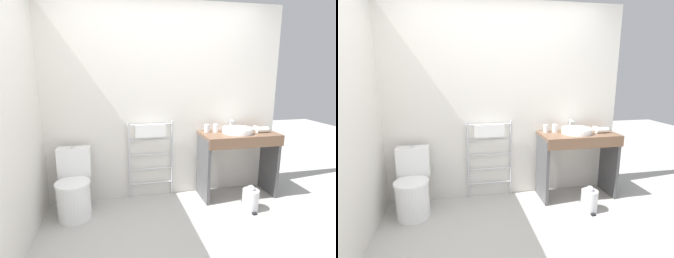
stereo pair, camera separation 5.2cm
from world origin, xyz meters
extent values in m
cube|color=silver|center=(0.00, 1.44, 1.23)|extent=(3.15, 0.12, 2.47)
cube|color=silver|center=(-1.52, 0.69, 1.23)|extent=(0.12, 2.05, 2.47)
cylinder|color=white|center=(-1.11, 0.99, 0.21)|extent=(0.37, 0.37, 0.41)
cylinder|color=white|center=(-1.11, 0.99, 0.42)|extent=(0.38, 0.38, 0.02)
cube|color=white|center=(-1.11, 1.23, 0.59)|extent=(0.37, 0.15, 0.35)
cylinder|color=silver|center=(-1.11, 1.23, 0.77)|extent=(0.05, 0.05, 0.01)
cylinder|color=silver|center=(-0.46, 1.35, 0.51)|extent=(0.02, 0.02, 1.01)
cylinder|color=silver|center=(0.10, 1.35, 0.51)|extent=(0.02, 0.02, 1.01)
cylinder|color=silver|center=(-0.18, 1.35, 0.18)|extent=(0.56, 0.02, 0.02)
cylinder|color=silver|center=(-0.18, 1.35, 0.38)|extent=(0.56, 0.02, 0.02)
cylinder|color=silver|center=(-0.18, 1.35, 0.58)|extent=(0.56, 0.02, 0.02)
cylinder|color=silver|center=(-0.18, 1.35, 0.78)|extent=(0.56, 0.02, 0.02)
cylinder|color=silver|center=(-0.18, 1.35, 0.97)|extent=(0.56, 0.02, 0.02)
cube|color=white|center=(-0.18, 1.32, 0.90)|extent=(0.38, 0.04, 0.17)
cube|color=brown|center=(0.94, 1.14, 0.84)|extent=(0.98, 0.48, 0.03)
cube|color=brown|center=(0.94, 0.91, 0.77)|extent=(0.98, 0.02, 0.10)
cube|color=#4C4C4F|center=(0.47, 1.14, 0.41)|extent=(0.04, 0.41, 0.82)
cube|color=#4C4C4F|center=(1.41, 1.14, 0.41)|extent=(0.04, 0.41, 0.82)
cylinder|color=white|center=(0.92, 1.14, 0.89)|extent=(0.38, 0.38, 0.07)
cylinder|color=silver|center=(0.92, 1.14, 0.92)|extent=(0.32, 0.32, 0.01)
cylinder|color=silver|center=(0.92, 1.35, 0.93)|extent=(0.02, 0.02, 0.14)
cylinder|color=silver|center=(0.92, 1.30, 0.99)|extent=(0.02, 0.09, 0.02)
cylinder|color=white|center=(0.55, 1.27, 0.91)|extent=(0.06, 0.06, 0.10)
cylinder|color=white|center=(0.66, 1.25, 0.91)|extent=(0.07, 0.07, 0.10)
cylinder|color=white|center=(1.24, 1.10, 0.90)|extent=(0.16, 0.07, 0.07)
cone|color=silver|center=(1.35, 1.10, 0.90)|extent=(0.05, 0.06, 0.06)
cube|color=white|center=(1.21, 1.19, 0.90)|extent=(0.04, 0.10, 0.05)
cylinder|color=silver|center=(0.93, 0.73, 0.13)|extent=(0.20, 0.20, 0.26)
sphere|color=silver|center=(0.93, 0.73, 0.28)|extent=(0.09, 0.09, 0.09)
cube|color=black|center=(0.93, 0.62, 0.01)|extent=(0.05, 0.04, 0.02)
camera|label=1|loc=(-0.64, -1.87, 1.63)|focal=28.00mm
camera|label=2|loc=(-0.58, -1.88, 1.63)|focal=28.00mm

